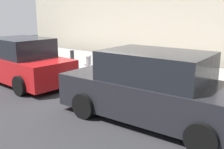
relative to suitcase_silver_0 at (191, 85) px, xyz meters
name	(u,v)px	position (x,y,z in m)	size (l,w,h in m)	color
ground_plane	(106,85)	(2.96, 0.45, -0.44)	(40.00, 40.00, 0.00)	#28282B
sidewalk_curb	(143,71)	(2.96, -2.05, -0.37)	(18.00, 5.00, 0.14)	gray
suitcase_silver_0	(191,85)	(0.00, 0.00, 0.00)	(0.44, 0.25, 0.87)	#9EA0A8
suitcase_olive_1	(176,81)	(0.52, -0.05, 0.03)	(0.37, 0.26, 0.94)	#59601E
suitcase_teal_2	(160,80)	(1.05, 0.00, -0.02)	(0.43, 0.22, 0.63)	#0F606B
suitcase_maroon_3	(147,76)	(1.62, -0.10, 0.02)	(0.47, 0.21, 0.84)	maroon
suitcase_black_4	(132,74)	(2.20, -0.09, -0.02)	(0.46, 0.29, 0.86)	black
suitcase_red_5	(118,72)	(2.77, 0.01, -0.01)	(0.44, 0.25, 0.65)	red
suitcase_navy_6	(107,70)	(3.36, -0.08, -0.02)	(0.49, 0.24, 0.84)	navy
fire_hydrant	(89,64)	(4.31, -0.07, 0.11)	(0.39, 0.21, 0.80)	#99999E
bollard_post	(72,61)	(5.10, 0.08, 0.14)	(0.16, 0.16, 0.90)	#333338
parked_car_charcoal_0	(155,89)	(0.06, 2.09, 0.35)	(4.75, 2.18, 1.70)	black
parked_car_red_1	(22,62)	(5.59, 2.09, 0.33)	(4.31, 2.13, 1.67)	#AD1619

